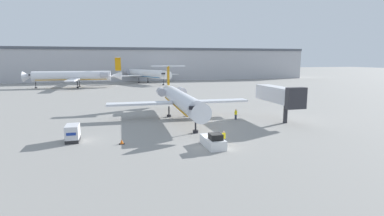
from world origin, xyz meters
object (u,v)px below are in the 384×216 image
(worker_near_tug, at_px, (224,138))
(jet_bridge, at_px, (279,95))
(pushback_tug, at_px, (213,141))
(worker_by_wing, at_px, (236,114))
(luggage_cart, at_px, (73,133))
(traffic_cone_left, at_px, (122,142))
(airplane_parked_far_left, at_px, (75,76))
(airplane_main, at_px, (180,99))
(airplane_parked_far_right, at_px, (144,74))

(worker_near_tug, bearing_deg, jet_bridge, 38.86)
(pushback_tug, distance_m, worker_by_wing, 17.33)
(luggage_cart, distance_m, traffic_cone_left, 6.83)
(airplane_parked_far_left, bearing_deg, luggage_cart, -84.34)
(worker_near_tug, bearing_deg, luggage_cart, 159.40)
(pushback_tug, relative_size, luggage_cart, 1.52)
(airplane_parked_far_left, relative_size, jet_bridge, 2.98)
(airplane_main, distance_m, worker_by_wing, 10.45)
(worker_by_wing, relative_size, jet_bridge, 0.16)
(airplane_main, bearing_deg, airplane_parked_far_right, 88.21)
(airplane_main, xyz_separation_m, worker_near_tug, (1.26, -18.95, -2.45))
(pushback_tug, relative_size, airplane_parked_far_left, 0.13)
(airplane_parked_far_left, height_order, jet_bridge, airplane_parked_far_left)
(airplane_main, relative_size, airplane_parked_far_left, 0.86)
(airplane_main, distance_m, pushback_tug, 19.38)
(luggage_cart, relative_size, airplane_parked_far_left, 0.09)
(pushback_tug, distance_m, worker_near_tug, 1.52)
(airplane_main, relative_size, pushback_tug, 6.56)
(luggage_cart, distance_m, airplane_parked_far_right, 95.68)
(traffic_cone_left, distance_m, airplane_parked_far_right, 97.61)
(airplane_main, height_order, traffic_cone_left, airplane_main)
(airplane_parked_far_left, xyz_separation_m, airplane_parked_far_right, (27.31, 15.33, -0.14))
(worker_near_tug, relative_size, jet_bridge, 0.16)
(airplane_main, distance_m, airplane_parked_far_right, 81.58)
(luggage_cart, relative_size, worker_near_tug, 1.63)
(pushback_tug, xyz_separation_m, airplane_parked_far_left, (-24.55, 85.39, 3.56))
(worker_by_wing, bearing_deg, worker_near_tug, -118.53)
(worker_near_tug, bearing_deg, pushback_tug, -171.05)
(airplane_parked_far_left, bearing_deg, traffic_cone_left, -80.33)
(worker_by_wing, distance_m, airplane_parked_far_left, 78.51)
(luggage_cart, xyz_separation_m, worker_near_tug, (18.26, -6.87, -0.12))
(worker_by_wing, relative_size, traffic_cone_left, 2.91)
(airplane_parked_far_right, bearing_deg, airplane_main, -91.79)
(airplane_parked_far_right, bearing_deg, worker_near_tug, -90.73)
(airplane_parked_far_left, bearing_deg, airplane_parked_far_right, 29.31)
(worker_near_tug, distance_m, traffic_cone_left, 12.80)
(pushback_tug, xyz_separation_m, worker_by_wing, (9.30, 14.62, 0.30))
(airplane_main, relative_size, airplane_parked_far_right, 0.82)
(pushback_tug, distance_m, traffic_cone_left, 11.47)
(airplane_main, height_order, pushback_tug, airplane_main)
(worker_near_tug, height_order, airplane_parked_far_right, airplane_parked_far_right)
(pushback_tug, height_order, traffic_cone_left, pushback_tug)
(traffic_cone_left, bearing_deg, worker_near_tug, -17.70)
(airplane_parked_far_left, bearing_deg, pushback_tug, -73.96)
(airplane_main, xyz_separation_m, airplane_parked_far_right, (2.55, 81.53, 0.70))
(airplane_parked_far_right, bearing_deg, traffic_cone_left, -97.93)
(jet_bridge, bearing_deg, pushback_tug, -143.26)
(airplane_main, height_order, worker_by_wing, airplane_main)
(traffic_cone_left, bearing_deg, luggage_cart, 153.91)
(worker_by_wing, bearing_deg, jet_bridge, -20.18)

